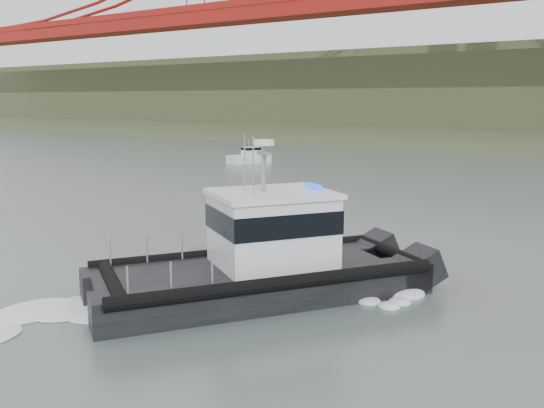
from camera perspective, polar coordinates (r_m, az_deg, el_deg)
The scene contains 3 objects.
ground at distance 23.90m, azimuth -17.47°, elevation -8.49°, with size 400.00×400.00×0.00m, color #495753.
patrol_boat at distance 22.79m, azimuth -0.88°, elevation -4.92°, with size 10.71×12.97×6.08m.
motorboat at distance 71.56m, azimuth -2.12°, elevation 4.46°, with size 3.43×5.62×2.93m.
Camera 1 is at (18.07, -13.83, 7.29)m, focal length 40.00 mm.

